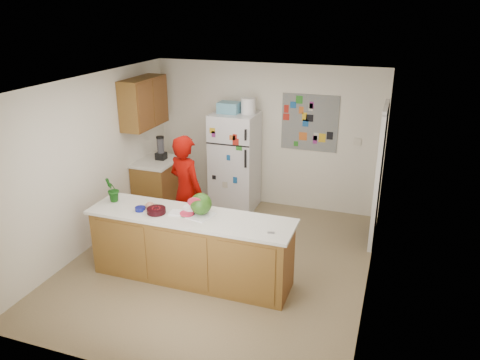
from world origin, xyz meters
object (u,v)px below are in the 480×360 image
(refrigerator, at_px, (235,162))
(person, at_px, (186,191))
(watermelon, at_px, (201,204))
(cherry_bowl, at_px, (156,211))

(refrigerator, xyz_separation_m, person, (-0.21, -1.52, -0.00))
(person, relative_size, watermelon, 6.16)
(refrigerator, distance_m, cherry_bowl, 2.47)
(refrigerator, relative_size, cherry_bowl, 7.07)
(refrigerator, bearing_deg, cherry_bowl, -94.11)
(person, distance_m, cherry_bowl, 0.95)
(person, xyz_separation_m, cherry_bowl, (0.03, -0.95, 0.11))
(person, relative_size, cherry_bowl, 7.06)
(refrigerator, relative_size, person, 1.00)
(person, bearing_deg, cherry_bowl, 115.02)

